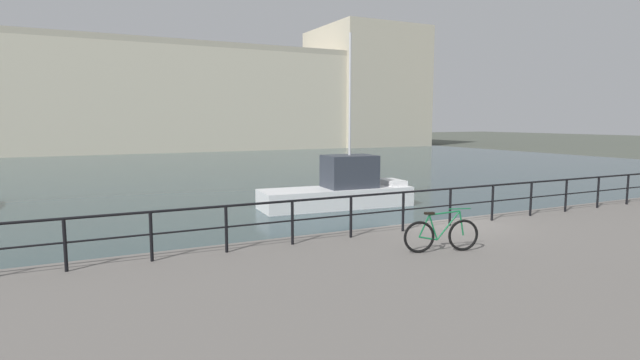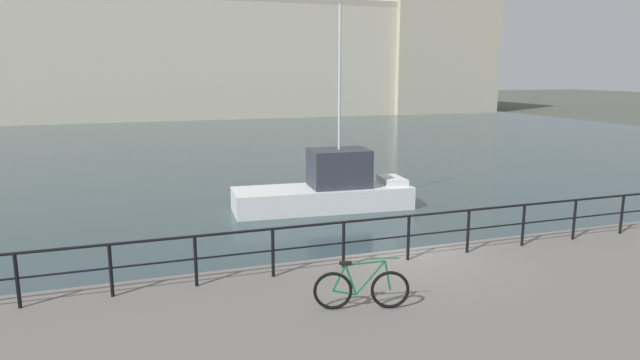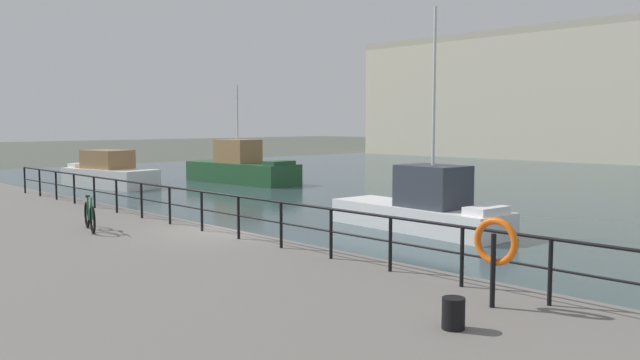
{
  "view_description": "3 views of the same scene",
  "coord_description": "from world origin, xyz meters",
  "views": [
    {
      "loc": [
        -9.69,
        -11.45,
        3.76
      ],
      "look_at": [
        -1.16,
        5.61,
        1.49
      ],
      "focal_mm": 28.02,
      "sensor_mm": 36.0,
      "label": 1
    },
    {
      "loc": [
        -6.18,
        -11.53,
        5.11
      ],
      "look_at": [
        -0.6,
        4.46,
        1.77
      ],
      "focal_mm": 30.81,
      "sensor_mm": 36.0,
      "label": 2
    },
    {
      "loc": [
        13.88,
        -10.1,
        3.66
      ],
      "look_at": [
        -0.9,
        4.21,
        1.84
      ],
      "focal_mm": 35.84,
      "sensor_mm": 36.0,
      "label": 3
    }
  ],
  "objects": [
    {
      "name": "ground_plane",
      "position": [
        0.0,
        0.0,
        0.0
      ],
      "size": [
        240.0,
        240.0,
        0.0
      ],
      "primitive_type": "plane",
      "color": "#4C5147"
    },
    {
      "name": "parked_bicycle",
      "position": [
        -2.35,
        -2.86,
        1.22
      ],
      "size": [
        1.71,
        0.56,
        0.98
      ],
      "rotation": [
        0.0,
        0.0,
        -0.29
      ],
      "color": "black",
      "rests_on": "quay_promenade"
    },
    {
      "name": "quay_railing",
      "position": [
        -1.06,
        -0.75,
        1.57
      ],
      "size": [
        24.15,
        0.07,
        1.08
      ],
      "color": "black",
      "rests_on": "quay_promenade"
    },
    {
      "name": "moored_red_daysailer",
      "position": [
        0.8,
        7.47,
        0.79
      ],
      "size": [
        6.81,
        2.53,
        7.48
      ],
      "rotation": [
        0.0,
        0.0,
        -0.08
      ],
      "color": "white",
      "rests_on": "water_basin"
    },
    {
      "name": "water_basin",
      "position": [
        0.0,
        30.2,
        0.01
      ],
      "size": [
        80.0,
        60.0,
        0.01
      ],
      "primitive_type": "cube",
      "color": "#33474C",
      "rests_on": "ground_plane"
    },
    {
      "name": "harbor_building",
      "position": [
        6.94,
        55.05,
        6.8
      ],
      "size": [
        76.77,
        15.08,
        17.53
      ],
      "color": "beige",
      "rests_on": "ground_plane"
    }
  ]
}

